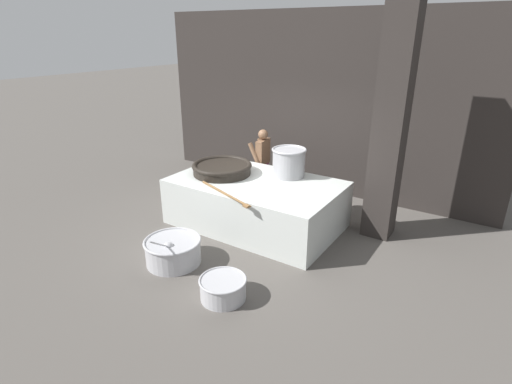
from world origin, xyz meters
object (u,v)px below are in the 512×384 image
giant_wok_near (222,168)px  stock_pot (289,162)px  prep_bowl_vegetables (173,250)px  prep_bowl_meat (223,288)px  cook (263,161)px

giant_wok_near → stock_pot: (1.14, 0.60, 0.17)m
stock_pot → prep_bowl_vegetables: stock_pot is taller
prep_bowl_meat → stock_pot: bearing=100.7°
cook → prep_bowl_meat: (1.54, -3.45, -0.66)m
giant_wok_near → stock_pot: size_ratio=1.76×
giant_wok_near → stock_pot: bearing=27.7°
giant_wok_near → prep_bowl_vegetables: (0.43, -1.87, -0.78)m
prep_bowl_vegetables → prep_bowl_meat: (1.24, -0.30, -0.06)m
stock_pot → prep_bowl_meat: (0.52, -2.77, -1.00)m
giant_wok_near → prep_bowl_vegetables: 2.07m
prep_bowl_meat → prep_bowl_vegetables: bearing=166.4°
cook → prep_bowl_meat: size_ratio=2.29×
giant_wok_near → cook: bearing=84.4°
cook → prep_bowl_vegetables: (0.30, -3.15, -0.60)m
prep_bowl_vegetables → prep_bowl_meat: bearing=-13.6°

